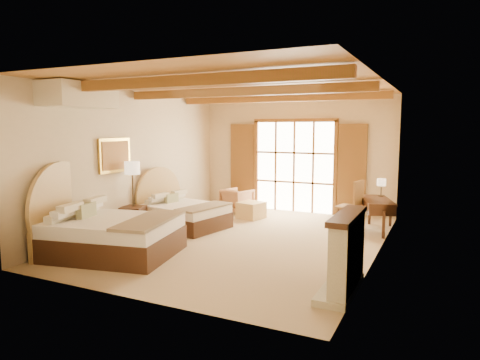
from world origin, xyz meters
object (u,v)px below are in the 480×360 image
Objects in this scene: bed_near at (105,230)px; bed_far at (180,212)px; armchair at (237,200)px; nightstand at (133,219)px; desk at (376,214)px.

bed_far is at bearing 77.98° from bed_near.
bed_near is 3.52× the size of armchair.
desk is (4.96, 2.47, 0.10)m from nightstand.
armchair is (0.50, 4.61, -0.12)m from bed_near.
armchair is at bearing 152.84° from desk.
bed_far is 2.84× the size of armchair.
bed_far is at bearing 94.65° from armchair.
nightstand is (-0.64, 1.58, -0.16)m from bed_near.
bed_far is (0.03, 2.44, -0.09)m from bed_near.
bed_near reaches higher than nightstand.
armchair is at bearing 88.46° from bed_far.
desk is (3.82, -0.57, 0.06)m from armchair.
bed_far is at bearing -178.15° from desk.
bed_far is 3.58× the size of nightstand.
nightstand is 5.54m from desk.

